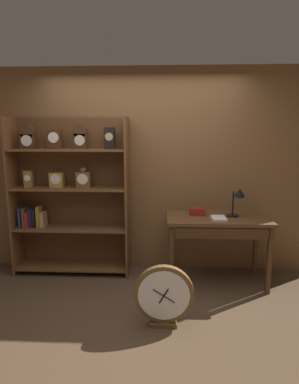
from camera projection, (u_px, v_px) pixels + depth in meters
The scene contains 8 objects.
ground_plane at pixel (136, 326), 2.96m from camera, with size 10.00×10.00×0.00m, color #4C3826.
back_wood_panel at pixel (144, 171), 4.08m from camera, with size 4.80×0.05×2.60m, color brown.
bookshelf at pixel (68, 195), 3.98m from camera, with size 1.46×0.36×1.98m.
workbench at pixel (218, 226), 3.69m from camera, with size 1.19×0.62×0.82m.
desk_lamp at pixel (238, 198), 3.64m from camera, with size 0.19×0.20×0.37m.
toolbox_small at pixel (197, 212), 3.78m from camera, with size 0.18×0.12×0.08m, color maroon.
open_repair_manual at pixel (219, 218), 3.58m from camera, with size 0.16×0.22×0.03m, color silver.
round_clock_large at pixel (164, 296), 2.91m from camera, with size 0.56×0.11×0.60m.
Camera 1 is at (0.25, -2.67, 1.78)m, focal length 29.40 mm.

